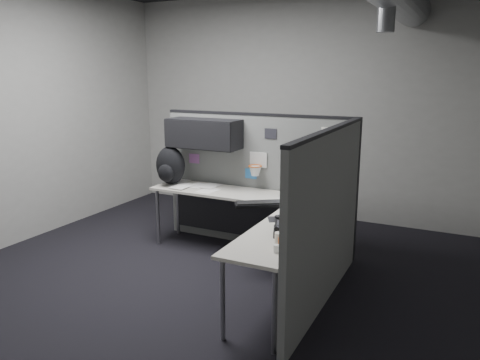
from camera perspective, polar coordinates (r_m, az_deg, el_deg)
The scene contains 12 objects.
room at distance 4.09m, azimuth 2.97°, elevation 12.96°, with size 5.62×5.62×3.22m.
partition_back at distance 5.65m, azimuth 0.25°, elevation 1.77°, with size 2.44×0.42×1.63m.
partition_right at distance 4.30m, azimuth 10.59°, elevation -4.52°, with size 0.07×2.23×1.63m.
desk at distance 5.11m, azimuth 1.66°, elevation -3.88°, with size 2.31×2.11×0.73m.
monitor at distance 5.07m, azimuth 8.76°, elevation -0.24°, with size 0.52×0.52×0.42m.
keyboard at distance 4.91m, azimuth 2.32°, elevation -2.92°, with size 0.52×0.43×0.04m.
mouse at distance 4.48m, azimuth 4.81°, elevation -4.63°, with size 0.26×0.25×0.05m.
phone at distance 4.06m, azimuth 5.39°, elevation -6.18°, with size 0.25×0.26×0.10m.
bottles at distance 3.72m, azimuth 5.14°, elevation -8.05°, with size 0.15×0.16×0.08m.
cup at distance 3.81m, azimuth 4.83°, elevation -7.19°, with size 0.08×0.08×0.11m, color silver.
papers at distance 5.77m, azimuth -5.82°, elevation -0.69°, with size 0.76×0.48×0.02m.
backpack at distance 5.86m, azimuth -8.52°, elevation 1.68°, with size 0.42×0.39×0.48m.
Camera 1 is at (2.18, -3.75, 2.10)m, focal length 35.00 mm.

